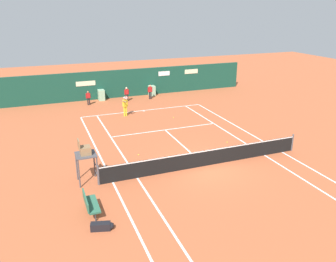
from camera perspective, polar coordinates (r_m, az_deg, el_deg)
The scene contains 13 objects.
ground_plane at distance 19.96m, azimuth 5.49°, elevation -5.11°, with size 80.00×80.00×0.01m.
tennis_net at distance 19.29m, azimuth 6.30°, elevation -4.41°, with size 12.10×0.10×1.07m.
sponsor_back_wall at distance 34.26m, azimuth -6.88°, elevation 7.86°, with size 25.00×1.02×2.69m.
umpire_chair at distance 17.51m, azimuth -13.61°, elevation -3.70°, with size 1.00×1.00×2.36m.
player_bench at distance 15.39m, azimuth -12.89°, elevation -11.62°, with size 0.54×1.49×0.88m.
equipment_bag at distance 14.48m, azimuth -10.79°, elevation -15.33°, with size 0.94×0.50×0.32m.
player_on_baseline at distance 28.01m, azimuth -7.15°, elevation 4.38°, with size 0.50×0.80×1.83m.
ball_kid_left_post at distance 32.59m, azimuth -6.90°, elevation 6.27°, with size 0.45×0.20×1.35m.
ball_kid_centre_post at distance 33.22m, azimuth -3.00°, elevation 6.69°, with size 0.46×0.21×1.39m.
ball_kid_right_post at distance 31.93m, azimuth -13.14°, elevation 5.54°, with size 0.43×0.19×1.29m.
tennis_ball_near_service_line at distance 20.77m, azimuth -4.94°, elevation -3.96°, with size 0.07×0.07×0.07m, color #CCE033.
tennis_ball_mid_court at distance 22.89m, azimuth 9.81°, elevation -1.85°, with size 0.07×0.07×0.07m, color #CCE033.
tennis_ball_by_sideline at distance 27.59m, azimuth 0.90°, elevation 2.27°, with size 0.07×0.07×0.07m, color #CCE033.
Camera 1 is at (-8.32, -15.48, 8.46)m, focal length 36.59 mm.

